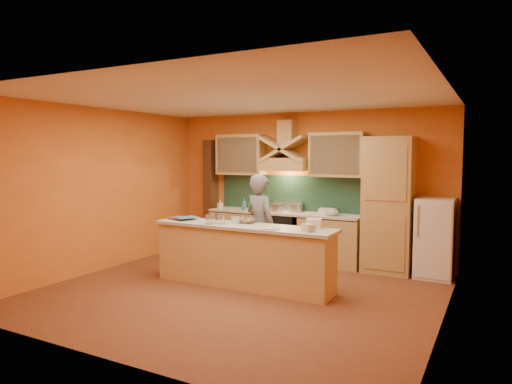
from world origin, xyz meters
The scene contains 36 objects.
floor centered at (0.00, 0.00, 0.00)m, with size 5.50×5.00×0.01m, color brown.
ceiling centered at (0.00, 0.00, 2.80)m, with size 5.50×5.00×0.01m, color white.
wall_back centered at (0.00, 2.50, 1.40)m, with size 5.50×0.02×2.80m, color orange.
wall_front centered at (0.00, -2.50, 1.40)m, with size 5.50×0.02×2.80m, color orange.
wall_left centered at (-2.75, 0.00, 1.40)m, with size 0.02×5.00×2.80m, color orange.
wall_right centered at (2.75, 0.00, 1.40)m, with size 0.02×5.00×2.80m, color orange.
base_cabinet_left centered at (-1.25, 2.20, 0.43)m, with size 1.10×0.60×0.86m, color tan.
base_cabinet_right centered at (0.65, 2.20, 0.43)m, with size 1.10×0.60×0.86m, color tan.
counter_top centered at (-0.30, 2.20, 0.90)m, with size 3.00×0.62×0.04m, color beige.
stove centered at (-0.30, 2.20, 0.45)m, with size 0.60×0.58×0.90m, color black.
backsplash centered at (-0.30, 2.48, 1.25)m, with size 3.00×0.03×0.70m, color #183629.
range_hood centered at (-0.30, 2.25, 1.82)m, with size 0.92×0.50×0.24m, color tan.
hood_chimney centered at (-0.30, 2.35, 2.40)m, with size 0.30×0.30×0.50m, color tan.
upper_cabinet_left centered at (-1.30, 2.33, 2.00)m, with size 1.00×0.35×0.80m, color tan.
upper_cabinet_right centered at (0.70, 2.33, 2.00)m, with size 1.00×0.35×0.80m, color tan.
pantry_column centered at (1.65, 2.20, 1.15)m, with size 0.80×0.60×2.30m, color tan.
fridge centered at (2.40, 2.20, 0.65)m, with size 0.58×0.60×1.30m, color white.
trim_column_left centered at (-2.05, 2.35, 1.15)m, with size 0.20×0.30×2.30m, color #472816.
island_body centered at (-0.10, 0.30, 0.44)m, with size 2.80×0.55×0.88m, color #E1BB73.
island_top centered at (-0.10, 0.30, 0.92)m, with size 2.90×0.62×0.05m, color beige.
person centered at (-0.08, 0.83, 0.85)m, with size 0.62×0.41×1.69m, color slate.
pot_large centered at (-0.42, 2.14, 0.97)m, with size 0.24×0.24×0.14m, color #BCBBC2.
pot_small centered at (-0.07, 2.24, 0.98)m, with size 0.21×0.21×0.15m, color #B2B3B9.
soap_bottle_a centered at (-1.63, 2.05, 1.01)m, with size 0.08×0.08×0.18m, color beige.
soap_bottle_b centered at (-1.07, 2.03, 1.04)m, with size 0.09×0.09×0.23m, color #305F85.
bowl_back centered at (0.67, 2.11, 0.96)m, with size 0.25×0.25×0.08m, color silver.
dish_rack centered at (0.55, 2.27, 0.97)m, with size 0.28×0.22×0.10m, color silver.
book_lower centered at (-1.48, 0.38, 0.96)m, with size 0.22×0.30×0.03m, color #AD3D41.
book_upper centered at (-1.28, 0.36, 0.98)m, with size 0.25×0.34×0.03m, color teal.
jar_large centered at (-0.45, 0.21, 1.03)m, with size 0.15×0.15×0.16m, color white.
jar_small centered at (-0.59, 0.12, 1.02)m, with size 0.12×0.12×0.14m, color silver.
kitchen_scale centered at (-0.25, 0.39, 1.00)m, with size 0.13×0.13×0.11m, color silver.
mixing_bowl centered at (-0.12, 0.47, 0.98)m, with size 0.26×0.26×0.06m, color silver.
cloth centered at (0.46, 0.12, 0.95)m, with size 0.23×0.18×0.02m, color #C5ABA2.
grocery_bag_a centered at (0.97, 0.48, 1.01)m, with size 0.21×0.17×0.14m, color #EDE2C3.
grocery_bag_b centered at (1.00, 0.19, 1.00)m, with size 0.17×0.13×0.10m, color beige.
Camera 1 is at (3.29, -5.61, 2.00)m, focal length 32.00 mm.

